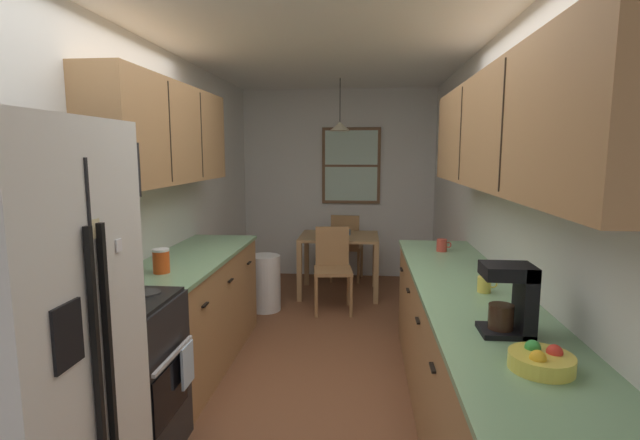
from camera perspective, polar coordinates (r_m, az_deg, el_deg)
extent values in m
plane|color=brown|center=(4.21, 0.06, -15.73)|extent=(12.00, 12.00, 0.00)
cube|color=silver|center=(4.21, -18.55, 1.90)|extent=(0.10, 9.00, 2.55)
cube|color=silver|center=(3.98, 19.81, 1.49)|extent=(0.10, 9.00, 2.55)
cube|color=silver|center=(6.50, 2.23, 4.38)|extent=(4.40, 0.10, 2.55)
cube|color=white|center=(3.95, 0.06, 21.14)|extent=(4.40, 9.00, 0.08)
cube|color=white|center=(2.21, -33.02, -14.11)|extent=(0.67, 0.79, 1.83)
cube|color=black|center=(2.04, -25.05, -16.98)|extent=(0.01, 0.01, 1.65)
cube|color=black|center=(2.01, -25.29, -17.49)|extent=(0.02, 0.02, 1.17)
cube|color=black|center=(2.07, -24.12, -16.62)|extent=(0.02, 0.02, 1.17)
cube|color=black|center=(1.82, -28.26, -12.23)|extent=(0.01, 0.15, 0.22)
cube|color=beige|center=(1.91, -25.59, -0.96)|extent=(0.01, 0.05, 0.07)
cube|color=white|center=(2.06, -23.20, -2.85)|extent=(0.01, 0.04, 0.05)
cube|color=black|center=(2.95, -23.56, -17.70)|extent=(0.62, 0.62, 0.90)
cube|color=black|center=(2.84, -17.61, -19.17)|extent=(0.01, 0.44, 0.30)
cube|color=silver|center=(2.74, -17.31, -15.33)|extent=(0.02, 0.50, 0.02)
cube|color=black|center=(2.79, -24.10, -9.13)|extent=(0.59, 0.59, 0.02)
cube|color=black|center=(2.91, -29.05, -6.89)|extent=(0.06, 0.62, 0.20)
cylinder|color=#2D2D2D|center=(2.74, -28.12, -9.33)|extent=(0.15, 0.15, 0.01)
cylinder|color=#2D2D2D|center=(2.97, -25.19, -7.87)|extent=(0.15, 0.15, 0.01)
cylinder|color=#2D2D2D|center=(2.60, -22.89, -9.92)|extent=(0.15, 0.15, 0.01)
cylinder|color=#2D2D2D|center=(2.84, -20.26, -8.31)|extent=(0.15, 0.15, 0.01)
cube|color=black|center=(2.74, -27.15, 5.23)|extent=(0.38, 0.56, 0.31)
cube|color=black|center=(2.59, -24.18, 5.30)|extent=(0.01, 0.34, 0.20)
cube|color=#2D2D33|center=(2.81, -21.69, 5.61)|extent=(0.01, 0.11, 0.20)
cube|color=#A87A4C|center=(3.99, -15.04, -10.65)|extent=(0.60, 1.81, 0.87)
cube|color=#7AA87A|center=(3.88, -15.29, -4.33)|extent=(0.63, 1.83, 0.03)
cube|color=black|center=(3.27, -13.73, -9.96)|extent=(0.02, 0.10, 0.01)
cube|color=black|center=(3.82, -10.77, -7.22)|extent=(0.02, 0.10, 0.01)
cube|color=black|center=(4.39, -8.58, -5.16)|extent=(0.02, 0.10, 0.01)
cube|color=#A87A4C|center=(3.80, -18.12, 9.88)|extent=(0.32, 1.91, 0.74)
cube|color=#2D2319|center=(3.44, -17.70, 10.12)|extent=(0.01, 0.01, 0.68)
cube|color=#2D2319|center=(4.03, -14.16, 9.91)|extent=(0.01, 0.01, 0.68)
cube|color=#A87A4C|center=(3.11, 17.56, -16.34)|extent=(0.60, 3.15, 0.87)
cube|color=#7AA87A|center=(2.95, 17.94, -8.36)|extent=(0.63, 3.17, 0.03)
cube|color=black|center=(2.38, 13.47, -17.03)|extent=(0.02, 0.10, 0.01)
cube|color=black|center=(2.96, 11.74, -11.86)|extent=(0.02, 0.10, 0.01)
cube|color=black|center=(3.55, 10.62, -8.40)|extent=(0.02, 0.10, 0.01)
cube|color=black|center=(4.16, 9.84, -5.93)|extent=(0.02, 0.10, 0.01)
cube|color=#A87A4C|center=(2.83, 21.83, 10.04)|extent=(0.32, 2.85, 0.65)
cube|color=#2D2319|center=(2.33, 21.20, 10.59)|extent=(0.01, 0.01, 0.60)
cube|color=#2D2319|center=(3.24, 16.66, 9.96)|extent=(0.01, 0.01, 0.60)
cube|color=#A87F51|center=(5.64, 2.35, -2.03)|extent=(0.93, 0.75, 0.03)
cube|color=#A87F51|center=(5.43, -2.52, -6.35)|extent=(0.06, 0.06, 0.69)
cube|color=#A87F51|center=(5.38, 6.82, -6.53)|extent=(0.06, 0.06, 0.69)
cube|color=#A87F51|center=(6.09, -1.63, -4.73)|extent=(0.06, 0.06, 0.69)
cube|color=#A87F51|center=(6.05, 6.66, -4.87)|extent=(0.06, 0.06, 0.69)
cube|color=#A87A4C|center=(5.06, 1.58, -6.18)|extent=(0.44, 0.44, 0.04)
cube|color=#A87A4C|center=(5.19, 1.49, -3.27)|extent=(0.37, 0.07, 0.45)
cylinder|color=#A87A4C|center=(4.96, 3.80, -9.29)|extent=(0.04, 0.04, 0.43)
cylinder|color=#A87A4C|center=(4.95, -0.46, -9.34)|extent=(0.04, 0.04, 0.43)
cylinder|color=#A87A4C|center=(5.31, 3.45, -8.12)|extent=(0.04, 0.04, 0.43)
cylinder|color=#A87A4C|center=(5.29, -0.52, -8.16)|extent=(0.04, 0.04, 0.43)
cube|color=#A87A4C|center=(6.33, 3.27, -3.27)|extent=(0.44, 0.44, 0.04)
cube|color=#A87A4C|center=(6.11, 3.04, -1.53)|extent=(0.37, 0.07, 0.45)
cylinder|color=#A87A4C|center=(6.58, 1.91, -4.90)|extent=(0.04, 0.04, 0.43)
cylinder|color=#A87A4C|center=(6.54, 5.07, -5.02)|extent=(0.04, 0.04, 0.43)
cylinder|color=#A87A4C|center=(6.24, 1.35, -5.64)|extent=(0.04, 0.04, 0.43)
cylinder|color=#A87A4C|center=(6.18, 4.69, -5.78)|extent=(0.04, 0.04, 0.43)
cylinder|color=black|center=(5.59, 2.44, 14.31)|extent=(0.01, 0.01, 0.49)
cone|color=beige|center=(5.56, 2.43, 11.26)|extent=(0.25, 0.25, 0.10)
sphere|color=white|center=(5.57, 2.43, 11.47)|extent=(0.06, 0.06, 0.06)
cube|color=brown|center=(6.41, 3.80, 6.58)|extent=(0.79, 0.04, 1.02)
cube|color=#B2D1B7|center=(6.40, 3.80, 6.58)|extent=(0.71, 0.01, 0.94)
cube|color=brown|center=(6.40, 3.79, 6.58)|extent=(0.71, 0.02, 0.03)
cylinder|color=white|center=(5.18, -6.66, -7.58)|extent=(0.33, 0.33, 0.61)
cylinder|color=#D84C19|center=(3.35, -18.69, -4.84)|extent=(0.11, 0.11, 0.15)
cylinder|color=white|center=(3.34, -18.76, -3.46)|extent=(0.11, 0.11, 0.02)
cube|color=silver|center=(2.92, -15.78, -16.53)|extent=(0.02, 0.16, 0.24)
cube|color=black|center=(2.32, 21.48, -12.42)|extent=(0.22, 0.18, 0.02)
cube|color=black|center=(2.29, 23.61, -8.88)|extent=(0.06, 0.18, 0.32)
cube|color=black|center=(2.24, 21.85, -5.79)|extent=(0.22, 0.18, 0.06)
cylinder|color=#331E14|center=(2.29, 21.08, -10.87)|extent=(0.11, 0.11, 0.11)
cylinder|color=#BF3F33|center=(3.99, 14.54, -2.99)|extent=(0.08, 0.08, 0.10)
torus|color=#BF3F33|center=(4.00, 15.31, -2.92)|extent=(0.05, 0.01, 0.05)
cylinder|color=#E5CC4C|center=(2.91, 19.28, -7.39)|extent=(0.08, 0.08, 0.09)
torus|color=#E5CC4C|center=(2.93, 20.25, -7.28)|extent=(0.05, 0.01, 0.05)
cylinder|color=#E5D14C|center=(2.01, 25.23, -15.29)|extent=(0.24, 0.24, 0.06)
cylinder|color=black|center=(2.01, 25.26, -14.90)|extent=(0.19, 0.19, 0.03)
sphere|color=red|center=(2.03, 26.56, -14.16)|extent=(0.06, 0.06, 0.06)
sphere|color=green|center=(2.04, 24.38, -13.92)|extent=(0.06, 0.06, 0.06)
sphere|color=yellow|center=(1.95, 24.90, -14.96)|extent=(0.06, 0.06, 0.06)
cylinder|color=#4C7299|center=(5.70, 2.69, -1.46)|extent=(0.21, 0.21, 0.06)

